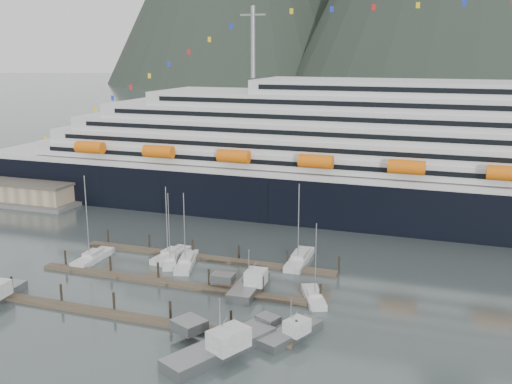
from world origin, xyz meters
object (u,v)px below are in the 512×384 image
at_px(cruise_ship, 427,167).
at_px(sailboat_f, 171,255).
at_px(sailboat_h, 314,297).
at_px(trawler_c, 219,346).
at_px(sailboat_a, 93,258).
at_px(sailboat_d, 187,262).
at_px(trawler_d, 290,332).
at_px(trawler_e, 248,285).
at_px(sailboat_g, 299,260).
at_px(warehouse, 8,188).
at_px(sailboat_b, 170,261).

bearing_deg(cruise_ship, sailboat_f, -135.44).
relative_size(sailboat_h, trawler_c, 0.78).
distance_m(sailboat_a, trawler_c, 41.60).
height_order(sailboat_a, sailboat_d, sailboat_a).
bearing_deg(sailboat_f, trawler_d, -122.09).
distance_m(trawler_c, trawler_e, 20.12).
bearing_deg(sailboat_g, sailboat_d, 110.78).
bearing_deg(trawler_d, sailboat_h, 22.94).
xyz_separation_m(warehouse, sailboat_d, (65.13, -29.87, -1.83)).
xyz_separation_m(sailboat_b, trawler_e, (17.24, -7.12, 0.53)).
bearing_deg(sailboat_f, sailboat_a, 121.21).
relative_size(sailboat_a, trawler_e, 1.40).
relative_size(warehouse, sailboat_a, 2.84).
xyz_separation_m(sailboat_d, sailboat_g, (18.24, 7.86, 0.03)).
bearing_deg(sailboat_d, cruise_ship, -57.14).
relative_size(sailboat_f, trawler_d, 1.30).
relative_size(cruise_ship, warehouse, 4.57).
bearing_deg(sailboat_h, sailboat_g, -1.30).
height_order(cruise_ship, warehouse, cruise_ship).
xyz_separation_m(cruise_ship, warehouse, (-102.03, -12.94, -9.79)).
xyz_separation_m(cruise_ship, trawler_e, (-22.72, -50.06, -11.11)).
height_order(sailboat_a, sailboat_f, sailboat_a).
height_order(sailboat_g, trawler_d, sailboat_g).
distance_m(trawler_c, trawler_d, 9.87).
height_order(trawler_c, trawler_e, trawler_c).
bearing_deg(sailboat_a, sailboat_b, -76.89).
xyz_separation_m(sailboat_d, trawler_e, (14.17, -7.25, 0.52)).
xyz_separation_m(sailboat_f, sailboat_h, (28.93, -9.57, -0.02)).
relative_size(sailboat_b, trawler_c, 0.82).
height_order(sailboat_d, sailboat_f, sailboat_f).
bearing_deg(sailboat_a, cruise_ship, -50.50).
distance_m(sailboat_g, trawler_d, 28.75).
relative_size(sailboat_g, trawler_d, 1.41).
height_order(sailboat_d, trawler_c, sailboat_d).
relative_size(warehouse, sailboat_h, 3.65).
height_order(sailboat_f, trawler_d, sailboat_f).
xyz_separation_m(sailboat_a, sailboat_h, (41.35, -3.62, -0.04)).
height_order(sailboat_d, trawler_d, sailboat_d).
xyz_separation_m(sailboat_f, trawler_c, (21.98, -29.35, 0.56)).
relative_size(sailboat_h, trawler_e, 1.09).
xyz_separation_m(cruise_ship, sailboat_b, (-39.96, -42.93, -11.64)).
bearing_deg(cruise_ship, sailboat_h, -103.71).
relative_size(trawler_c, trawler_d, 1.51).
height_order(sailboat_a, sailboat_g, sailboat_a).
height_order(sailboat_h, trawler_e, sailboat_h).
bearing_deg(sailboat_d, trawler_e, -133.47).
relative_size(sailboat_d, sailboat_g, 0.91).
bearing_deg(trawler_e, trawler_d, -143.00).
distance_m(warehouse, sailboat_h, 97.20).
xyz_separation_m(cruise_ship, sailboat_h, (-12.22, -50.09, -11.63)).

